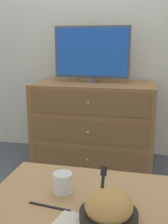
{
  "coord_description": "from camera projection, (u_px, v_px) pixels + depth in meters",
  "views": [
    {
      "loc": [
        0.57,
        -2.9,
        1.15
      ],
      "look_at": [
        0.25,
        -1.48,
        0.79
      ],
      "focal_mm": 45.0,
      "sensor_mm": 36.0,
      "label": 1
    }
  ],
  "objects": [
    {
      "name": "tv",
      "position": [
        92.0,
        53.0,
        2.65
      ],
      "size": [
        0.72,
        0.12,
        0.52
      ],
      "color": "#515156",
      "rests_on": "dresser"
    },
    {
      "name": "coffee_table",
      "position": [
        78.0,
        214.0,
        1.24
      ],
      "size": [
        0.8,
        0.62,
        0.49
      ],
      "color": "tan",
      "rests_on": "ground_plane"
    },
    {
      "name": "ground_plane",
      "position": [
        91.0,
        149.0,
        3.14
      ],
      "size": [
        12.0,
        12.0,
        0.0
      ],
      "primitive_type": "plane",
      "color": "#474C56"
    },
    {
      "name": "knife",
      "position": [
        50.0,
        207.0,
        1.15
      ],
      "size": [
        0.19,
        0.03,
        0.01
      ],
      "color": "black",
      "rests_on": "coffee_table"
    },
    {
      "name": "drink_cup",
      "position": [
        63.0,
        184.0,
        1.27
      ],
      "size": [
        0.09,
        0.09,
        0.09
      ],
      "color": "white",
      "rests_on": "coffee_table"
    },
    {
      "name": "dresser",
      "position": [
        94.0,
        123.0,
        2.73
      ],
      "size": [
        1.14,
        0.59,
        0.79
      ],
      "color": "olive",
      "rests_on": "ground_plane"
    },
    {
      "name": "wall_back",
      "position": [
        92.0,
        28.0,
        2.86
      ],
      "size": [
        12.0,
        0.05,
        2.6
      ],
      "color": "silver",
      "rests_on": "ground_plane"
    },
    {
      "name": "takeout_bowl",
      "position": [
        109.0,
        208.0,
        1.06
      ],
      "size": [
        0.22,
        0.22,
        0.2
      ],
      "color": "black",
      "rests_on": "coffee_table"
    }
  ]
}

